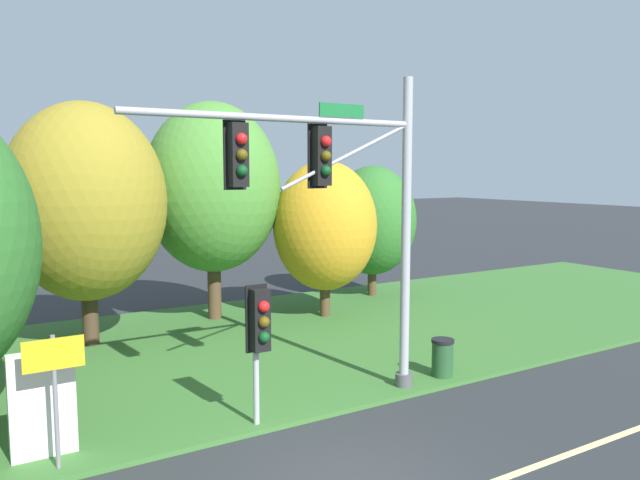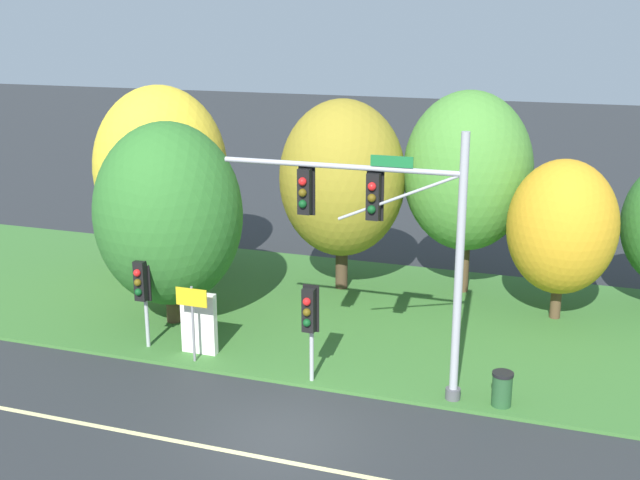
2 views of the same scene
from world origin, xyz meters
name	(u,v)px [view 1 (image 1 of 2)]	position (x,y,z in m)	size (l,w,h in m)	color
grass_verge	(178,356)	(0.00, 8.25, 0.05)	(48.00, 11.50, 0.10)	#386B2D
traffic_signal_mast	(342,196)	(1.93, 3.00, 4.60)	(6.64, 0.49, 7.12)	#9EA0A5
pedestrian_signal_further_along	(259,327)	(-0.24, 2.66, 2.11)	(0.46, 0.55, 2.83)	#9EA0A5
route_sign_post	(55,378)	(-3.93, 2.90, 1.69)	(0.98, 0.08, 2.32)	slate
tree_behind_signpost	(86,202)	(-1.82, 10.57, 4.24)	(4.54, 4.54, 6.99)	#423021
tree_mid_verge	(212,188)	(2.47, 11.68, 4.56)	(4.56, 4.56, 7.33)	#4C3823
tree_tall_centre	(325,226)	(5.88, 10.01, 3.25)	(3.57, 3.57, 5.39)	#4C3823
tree_right_far	(373,221)	(9.45, 12.09, 3.14)	(3.50, 3.50, 5.24)	#4C3823
info_kiosk	(42,405)	(-4.06, 3.52, 1.04)	(1.10, 0.24, 1.90)	silver
trash_bin	(442,357)	(4.94, 3.06, 0.57)	(0.56, 0.56, 0.93)	#234C28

